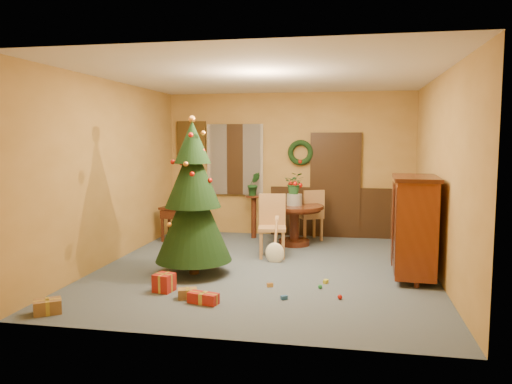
% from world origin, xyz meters
% --- Properties ---
extents(room_envelope, '(5.50, 5.50, 5.50)m').
position_xyz_m(room_envelope, '(0.21, 2.70, 1.12)').
color(room_envelope, '#3A4655').
rests_on(room_envelope, ground).
extents(dining_table, '(1.09, 1.09, 0.75)m').
position_xyz_m(dining_table, '(0.23, 1.78, 0.52)').
color(dining_table, black).
rests_on(dining_table, floor).
extents(urn, '(0.29, 0.29, 0.21)m').
position_xyz_m(urn, '(0.23, 1.78, 0.85)').
color(urn, slate).
rests_on(urn, dining_table).
extents(centerpiece_plant, '(0.36, 0.31, 0.40)m').
position_xyz_m(centerpiece_plant, '(0.23, 1.78, 1.16)').
color(centerpiece_plant, '#1E4C23').
rests_on(centerpiece_plant, urn).
extents(chair_near, '(0.52, 0.52, 1.05)m').
position_xyz_m(chair_near, '(-0.03, 0.85, 0.56)').
color(chair_near, '#94603B').
rests_on(chair_near, floor).
extents(chair_far, '(0.58, 0.58, 1.00)m').
position_xyz_m(chair_far, '(0.52, 2.25, 0.53)').
color(chair_far, '#94603B').
rests_on(chair_far, floor).
extents(guitar, '(0.31, 0.47, 0.70)m').
position_xyz_m(guitar, '(0.08, 0.42, 0.36)').
color(guitar, '#F7F1CD').
rests_on(guitar, floor).
extents(plant_stand, '(0.33, 0.33, 0.85)m').
position_xyz_m(plant_stand, '(-0.63, 2.28, 0.53)').
color(plant_stand, black).
rests_on(plant_stand, floor).
extents(stand_plant, '(0.32, 0.29, 0.46)m').
position_xyz_m(stand_plant, '(-0.63, 2.28, 1.09)').
color(stand_plant, '#19471E').
rests_on(stand_plant, plant_stand).
extents(christmas_tree, '(1.12, 1.12, 2.31)m').
position_xyz_m(christmas_tree, '(-0.99, -0.48, 1.10)').
color(christmas_tree, '#382111').
rests_on(christmas_tree, floor).
extents(writing_desk, '(0.80, 0.47, 0.67)m').
position_xyz_m(writing_desk, '(-1.95, 1.67, 0.50)').
color(writing_desk, black).
rests_on(writing_desk, floor).
extents(sideboard, '(0.65, 1.16, 1.46)m').
position_xyz_m(sideboard, '(2.15, -0.13, 0.78)').
color(sideboard, '#501E09').
rests_on(sideboard, floor).
extents(gift_a, '(0.37, 0.35, 0.16)m').
position_xyz_m(gift_a, '(-2.12, -2.40, 0.08)').
color(gift_a, brown).
rests_on(gift_a, floor).
extents(gift_b, '(0.27, 0.27, 0.24)m').
position_xyz_m(gift_b, '(-1.11, -1.37, 0.12)').
color(gift_b, '#A12015').
rests_on(gift_b, floor).
extents(gift_c, '(0.27, 0.23, 0.13)m').
position_xyz_m(gift_c, '(-0.72, -1.59, 0.06)').
color(gift_c, brown).
rests_on(gift_c, floor).
extents(gift_d, '(0.40, 0.23, 0.13)m').
position_xyz_m(gift_d, '(-0.47, -1.74, 0.07)').
color(gift_d, '#A12015').
rests_on(gift_d, floor).
extents(toy_a, '(0.09, 0.09, 0.05)m').
position_xyz_m(toy_a, '(0.47, -1.41, 0.03)').
color(toy_a, '#225293').
rests_on(toy_a, floor).
extents(toy_b, '(0.06, 0.06, 0.06)m').
position_xyz_m(toy_b, '(0.88, -0.88, 0.03)').
color(toy_b, '#227F3B').
rests_on(toy_b, floor).
extents(toy_c, '(0.07, 0.09, 0.05)m').
position_xyz_m(toy_c, '(0.95, -0.62, 0.03)').
color(toy_c, yellow).
rests_on(toy_c, floor).
extents(toy_d, '(0.06, 0.06, 0.06)m').
position_xyz_m(toy_d, '(1.15, -1.28, 0.03)').
color(toy_d, red).
rests_on(toy_d, floor).
extents(toy_e, '(0.09, 0.08, 0.05)m').
position_xyz_m(toy_e, '(0.22, -0.92, 0.03)').
color(toy_e, orange).
rests_on(toy_e, floor).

